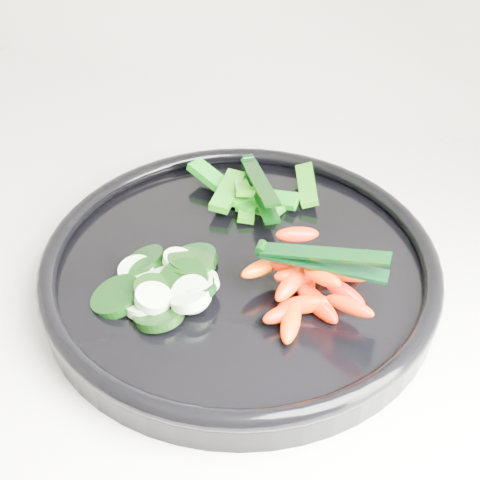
% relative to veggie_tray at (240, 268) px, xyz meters
% --- Properties ---
extents(veggie_tray, '(0.45, 0.45, 0.04)m').
position_rel_veggie_tray_xyz_m(veggie_tray, '(0.00, 0.00, 0.00)').
color(veggie_tray, black).
rests_on(veggie_tray, counter).
extents(cucumber_pile, '(0.12, 0.13, 0.04)m').
position_rel_veggie_tray_xyz_m(cucumber_pile, '(-0.05, -0.06, 0.01)').
color(cucumber_pile, black).
rests_on(cucumber_pile, veggie_tray).
extents(carrot_pile, '(0.13, 0.15, 0.05)m').
position_rel_veggie_tray_xyz_m(carrot_pile, '(0.07, -0.01, 0.02)').
color(carrot_pile, '#FE3100').
rests_on(carrot_pile, veggie_tray).
extents(pepper_pile, '(0.15, 0.11, 0.04)m').
position_rel_veggie_tray_xyz_m(pepper_pile, '(-0.03, 0.10, 0.01)').
color(pepper_pile, '#1B6009').
rests_on(pepper_pile, veggie_tray).
extents(tong_carrot, '(0.11, 0.03, 0.02)m').
position_rel_veggie_tray_xyz_m(tong_carrot, '(0.08, -0.02, 0.05)').
color(tong_carrot, black).
rests_on(tong_carrot, carrot_pile).
extents(tong_pepper, '(0.08, 0.10, 0.02)m').
position_rel_veggie_tray_xyz_m(tong_pepper, '(-0.02, 0.10, 0.03)').
color(tong_pepper, black).
rests_on(tong_pepper, pepper_pile).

